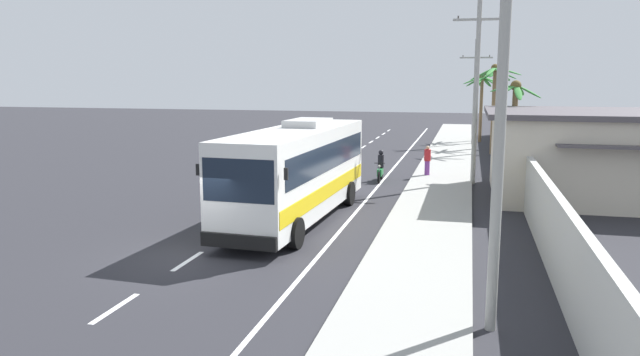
# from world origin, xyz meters

# --- Properties ---
(ground_plane) EXTENTS (160.00, 160.00, 0.00)m
(ground_plane) POSITION_xyz_m (0.00, 0.00, 0.00)
(ground_plane) COLOR #28282D
(sidewalk_kerb) EXTENTS (3.20, 90.00, 0.14)m
(sidewalk_kerb) POSITION_xyz_m (6.80, 10.00, 0.07)
(sidewalk_kerb) COLOR #999993
(sidewalk_kerb) RESTS_ON ground
(lane_markings) EXTENTS (3.89, 71.00, 0.01)m
(lane_markings) POSITION_xyz_m (2.35, 14.34, 0.00)
(lane_markings) COLOR white
(lane_markings) RESTS_ON ground
(boundary_wall) EXTENTS (0.24, 60.00, 2.34)m
(boundary_wall) POSITION_xyz_m (10.60, 14.00, 1.17)
(boundary_wall) COLOR #B2B2AD
(boundary_wall) RESTS_ON ground
(coach_bus_foreground) EXTENTS (3.39, 11.19, 3.85)m
(coach_bus_foreground) POSITION_xyz_m (1.77, 5.55, 2.00)
(coach_bus_foreground) COLOR white
(coach_bus_foreground) RESTS_ON ground
(motorcycle_beside_bus) EXTENTS (0.56, 1.96, 1.66)m
(motorcycle_beside_bus) POSITION_xyz_m (3.62, 15.23, 0.67)
(motorcycle_beside_bus) COLOR black
(motorcycle_beside_bus) RESTS_ON ground
(pedestrian_near_kerb) EXTENTS (0.36, 0.36, 1.62)m
(pedestrian_near_kerb) POSITION_xyz_m (5.97, 17.02, 0.98)
(pedestrian_near_kerb) COLOR #75388E
(pedestrian_near_kerb) RESTS_ON sidewalk_kerb
(utility_pole_nearest) EXTENTS (1.94, 0.24, 10.41)m
(utility_pole_nearest) POSITION_xyz_m (8.78, -3.47, 5.40)
(utility_pole_nearest) COLOR #9E9E99
(utility_pole_nearest) RESTS_ON ground
(utility_pole_mid) EXTENTS (2.58, 0.24, 9.43)m
(utility_pole_mid) POSITION_xyz_m (8.44, 15.50, 4.96)
(utility_pole_mid) COLOR #9E9E99
(utility_pole_mid) RESTS_ON ground
(utility_pole_far) EXTENTS (2.60, 0.24, 8.52)m
(utility_pole_far) POSITION_xyz_m (8.49, 34.48, 4.47)
(utility_pole_far) COLOR #9E9E99
(utility_pole_far) RESTS_ON ground
(palm_nearest) EXTENTS (2.85, 2.87, 6.25)m
(palm_nearest) POSITION_xyz_m (10.06, 31.93, 4.54)
(palm_nearest) COLOR brown
(palm_nearest) RESTS_ON ground
(palm_second) EXTENTS (2.70, 2.64, 5.36)m
(palm_second) POSITION_xyz_m (10.43, 16.81, 3.79)
(palm_second) COLOR brown
(palm_second) RESTS_ON ground
(palm_third) EXTENTS (3.20, 3.22, 5.79)m
(palm_third) POSITION_xyz_m (9.08, 37.05, 4.36)
(palm_third) COLOR brown
(palm_third) RESTS_ON ground
(palm_fourth) EXTENTS (3.59, 3.45, 6.44)m
(palm_fourth) POSITION_xyz_m (9.79, 28.57, 4.89)
(palm_fourth) COLOR brown
(palm_fourth) RESTS_ON ground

